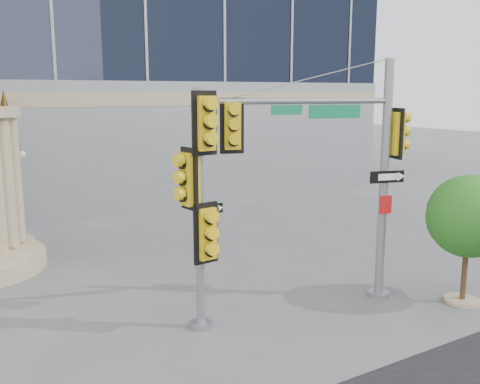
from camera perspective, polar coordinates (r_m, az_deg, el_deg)
ground at (r=12.83m, az=6.42°, el=-15.01°), size 120.00×120.00×0.00m
main_signal_pole at (r=14.00m, az=11.15°, el=3.94°), size 4.81×1.81×6.38m
secondary_signal_pole at (r=12.06m, az=-4.31°, el=0.02°), size 1.01×0.74×5.65m
street_tree at (r=15.14m, az=23.25°, el=-2.71°), size 2.21×2.16×3.44m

